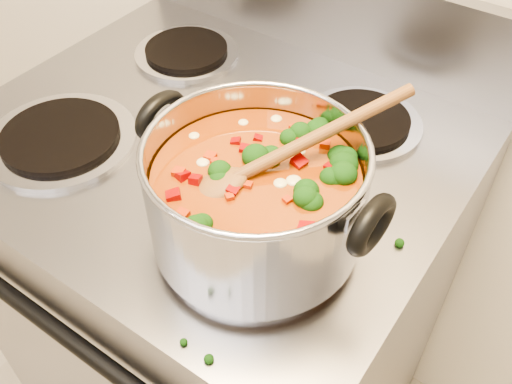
% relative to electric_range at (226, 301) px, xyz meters
% --- Properties ---
extents(electric_range, '(0.74, 0.67, 1.08)m').
position_rel_electric_range_xyz_m(electric_range, '(0.00, 0.00, 0.00)').
color(electric_range, gray).
rests_on(electric_range, ground).
extents(stockpot, '(0.31, 0.26, 0.15)m').
position_rel_electric_range_xyz_m(stockpot, '(0.18, -0.14, 0.54)').
color(stockpot, '#A2A2AA').
rests_on(stockpot, electric_range).
extents(wooden_spoon, '(0.17, 0.25, 0.09)m').
position_rel_electric_range_xyz_m(wooden_spoon, '(0.19, -0.13, 0.59)').
color(wooden_spoon, brown).
rests_on(wooden_spoon, stockpot).
extents(cooktop_crumbs, '(0.33, 0.30, 0.01)m').
position_rel_electric_range_xyz_m(cooktop_crumbs, '(0.17, -0.13, 0.46)').
color(cooktop_crumbs, black).
rests_on(cooktop_crumbs, electric_range).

